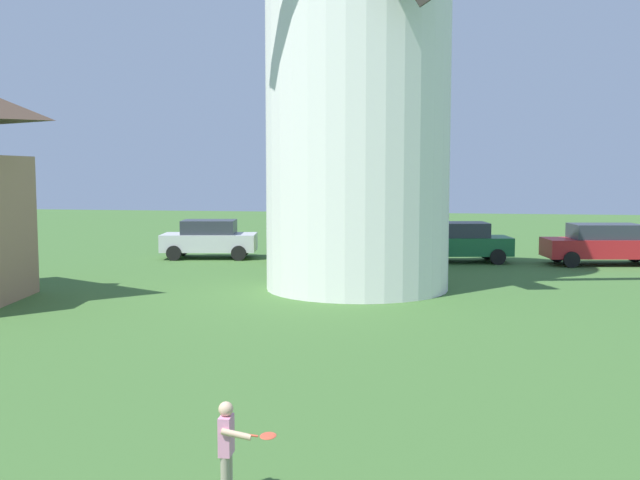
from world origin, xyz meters
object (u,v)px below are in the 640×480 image
(player_far, at_px, (229,444))
(parked_car_mustard, at_px, (330,241))
(parked_car_red, at_px, (604,244))
(parked_car_silver, at_px, (209,238))
(parked_car_green, at_px, (458,242))
(windmill, at_px, (358,20))

(player_far, distance_m, parked_car_mustard, 21.68)
(parked_car_red, bearing_deg, parked_car_silver, -178.45)
(parked_car_mustard, distance_m, parked_car_red, 10.49)
(player_far, distance_m, parked_car_green, 22.27)
(player_far, height_order, parked_car_mustard, parked_car_mustard)
(parked_car_silver, distance_m, parked_car_mustard, 5.03)
(parked_car_mustard, xyz_separation_m, parked_car_green, (4.97, 0.54, -0.00))
(parked_car_mustard, relative_size, parked_car_red, 0.95)
(player_far, height_order, parked_car_silver, parked_car_silver)
(player_far, xyz_separation_m, parked_car_silver, (-7.24, 21.77, 0.19))
(windmill, relative_size, parked_car_red, 3.31)
(parked_car_red, bearing_deg, player_far, -110.43)
(windmill, relative_size, parked_car_green, 3.64)
(player_far, xyz_separation_m, parked_car_red, (8.27, 22.19, 0.19))
(parked_car_silver, height_order, parked_car_green, same)
(parked_car_green, bearing_deg, parked_car_red, 0.93)
(player_far, relative_size, parked_car_green, 0.25)
(windmill, relative_size, parked_car_mustard, 3.48)
(player_far, bearing_deg, parked_car_mustard, 95.84)
(player_far, bearing_deg, parked_car_green, 82.87)
(windmill, distance_m, parked_car_red, 13.38)
(windmill, xyz_separation_m, parked_car_red, (8.62, 7.25, -7.22))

